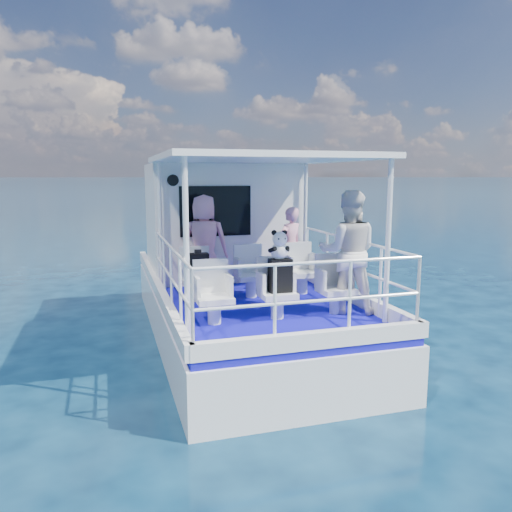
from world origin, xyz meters
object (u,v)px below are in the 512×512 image
Objects in this scene: passenger_stbd_aft at (348,252)px; backpack_center at (280,276)px; panda at (279,245)px; passenger_port_fwd at (204,243)px.

backpack_center is at bearing 27.00° from passenger_stbd_aft.
passenger_stbd_aft is 1.09m from panda.
passenger_stbd_aft reaches higher than backpack_center.
passenger_stbd_aft is (1.72, -2.00, 0.06)m from passenger_port_fwd.
passenger_port_fwd is at bearing -25.22° from passenger_stbd_aft.
passenger_port_fwd reaches higher than backpack_center.
panda is (0.64, -2.05, 0.21)m from passenger_port_fwd.
passenger_port_fwd is at bearing 107.84° from backpack_center.
passenger_port_fwd is 2.17m from backpack_center.
passenger_stbd_aft is at bearing 144.57° from passenger_port_fwd.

